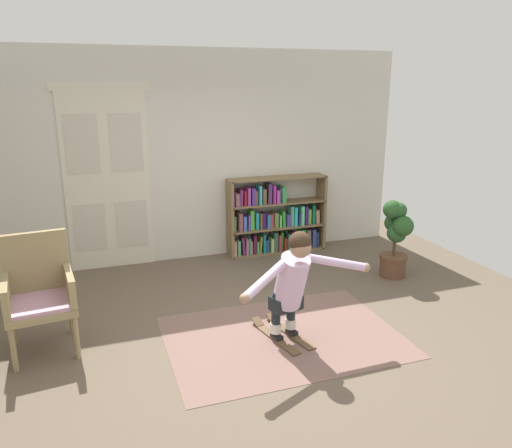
{
  "coord_description": "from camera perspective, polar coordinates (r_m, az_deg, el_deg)",
  "views": [
    {
      "loc": [
        -1.46,
        -4.13,
        2.45
      ],
      "look_at": [
        0.11,
        0.45,
        1.05
      ],
      "focal_mm": 34.46,
      "sensor_mm": 36.0,
      "label": 1
    }
  ],
  "objects": [
    {
      "name": "potted_plant",
      "position": [
        6.55,
        15.89,
        -1.51
      ],
      "size": [
        0.38,
        0.49,
        1.03
      ],
      "color": "brown",
      "rests_on": "ground"
    },
    {
      "name": "wicker_chair",
      "position": [
        5.02,
        -23.88,
        -7.14
      ],
      "size": [
        0.66,
        0.66,
        1.1
      ],
      "color": "#97845B",
      "rests_on": "ground"
    },
    {
      "name": "back_wall",
      "position": [
        6.96,
        -6.74,
        7.75
      ],
      "size": [
        6.0,
        0.1,
        2.9
      ],
      "primitive_type": "cube",
      "color": "silver",
      "rests_on": "ground"
    },
    {
      "name": "ground_plane",
      "position": [
        5.02,
        0.44,
        -13.09
      ],
      "size": [
        7.2,
        7.2,
        0.0
      ],
      "primitive_type": "plane",
      "color": "brown"
    },
    {
      "name": "person_skier",
      "position": [
        4.65,
        4.27,
        -6.43
      ],
      "size": [
        1.42,
        0.71,
        1.09
      ],
      "color": "white",
      "rests_on": "skis_pair"
    },
    {
      "name": "bookshelf",
      "position": [
        7.26,
        2.16,
        0.46
      ],
      "size": [
        1.48,
        0.3,
        1.13
      ],
      "color": "olive",
      "rests_on": "ground"
    },
    {
      "name": "rug",
      "position": [
        5.04,
        3.16,
        -12.9
      ],
      "size": [
        2.29,
        1.64,
        0.01
      ],
      "primitive_type": "cube",
      "color": "#7C5C53",
      "rests_on": "ground"
    },
    {
      "name": "skis_pair",
      "position": [
        5.05,
        2.97,
        -12.57
      ],
      "size": [
        0.43,
        0.8,
        0.07
      ],
      "color": "brown",
      "rests_on": "rug"
    },
    {
      "name": "double_door",
      "position": [
        6.79,
        -16.87,
        5.08
      ],
      "size": [
        1.22,
        0.05,
        2.45
      ],
      "color": "beige",
      "rests_on": "ground"
    }
  ]
}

